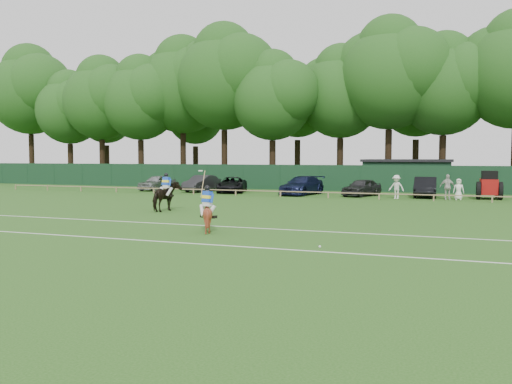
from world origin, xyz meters
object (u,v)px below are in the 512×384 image
at_px(horse_dark, 166,197).
at_px(spectator_mid, 447,187).
at_px(tractor, 489,186).
at_px(horse_chestnut, 207,216).
at_px(utility_shed, 407,175).
at_px(sedan_grey, 202,183).
at_px(sedan_navy, 302,185).
at_px(hatch_grey, 362,187).
at_px(spectator_left, 396,187).
at_px(sedan_silver, 157,183).
at_px(suv_black, 232,185).
at_px(spectator_right, 459,189).
at_px(polo_ball, 320,247).
at_px(estate_black, 425,187).

bearing_deg(horse_dark, spectator_mid, -131.60).
bearing_deg(tractor, horse_chestnut, -119.47).
bearing_deg(horse_chestnut, utility_shed, -83.40).
bearing_deg(sedan_grey, spectator_mid, 0.30).
distance_m(sedan_navy, hatch_grey, 5.14).
xyz_separation_m(hatch_grey, spectator_left, (3.04, -1.97, 0.20)).
xyz_separation_m(horse_dark, sedan_silver, (-11.16, 17.48, -0.14)).
relative_size(horse_dark, suv_black, 0.41).
height_order(spectator_right, polo_ball, spectator_right).
xyz_separation_m(sedan_navy, polo_ball, (8.09, -26.17, -0.76)).
relative_size(horse_chestnut, tractor, 0.54).
bearing_deg(polo_ball, spectator_left, 89.81).
relative_size(horse_dark, sedan_silver, 0.48).
xyz_separation_m(sedan_navy, spectator_left, (8.17, -1.83, 0.13)).
height_order(suv_black, tractor, tractor).
relative_size(sedan_grey, sedan_navy, 0.85).
xyz_separation_m(suv_black, spectator_left, (15.02, -2.40, 0.22)).
bearing_deg(spectator_mid, suv_black, 164.52).
bearing_deg(horse_chestnut, spectator_left, -88.36).
bearing_deg(polo_ball, utility_shed, 90.13).
bearing_deg(tractor, spectator_mid, -154.60).
height_order(suv_black, polo_ball, suv_black).
height_order(estate_black, tractor, tractor).
relative_size(suv_black, tractor, 1.90).
distance_m(hatch_grey, spectator_left, 3.62).
relative_size(horse_dark, sedan_navy, 0.38).
bearing_deg(spectator_mid, utility_shed, 100.75).
height_order(sedan_navy, estate_black, estate_black).
bearing_deg(spectator_mid, hatch_grey, 158.82).
height_order(horse_chestnut, tractor, tractor).
xyz_separation_m(polo_ball, utility_shed, (-0.08, 35.21, 1.49)).
bearing_deg(sedan_navy, hatch_grey, 11.92).
relative_size(horse_dark, spectator_mid, 1.09).
relative_size(sedan_navy, estate_black, 1.11).
bearing_deg(estate_black, hatch_grey, -172.81).
relative_size(horse_chestnut, estate_black, 0.29).
distance_m(sedan_silver, utility_shed, 24.38).
bearing_deg(suv_black, spectator_left, -24.72).
bearing_deg(spectator_right, tractor, 32.29).
distance_m(spectator_mid, tractor, 3.41).
distance_m(estate_black, utility_shed, 8.37).
xyz_separation_m(spectator_right, utility_shed, (-4.72, 10.17, 0.72)).
height_order(sedan_grey, estate_black, estate_black).
bearing_deg(spectator_right, spectator_left, -173.76).
bearing_deg(tractor, sedan_navy, 179.27).
distance_m(sedan_navy, estate_black, 10.22).
distance_m(horse_dark, horse_chestnut, 9.56).
distance_m(sedan_silver, hatch_grey, 20.10).
bearing_deg(estate_black, sedan_silver, 177.96).
distance_m(horse_dark, spectator_left, 19.02).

